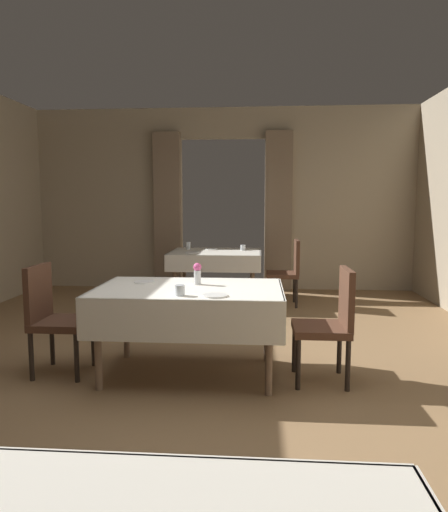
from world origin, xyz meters
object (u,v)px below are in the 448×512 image
plate_far_c (212,249)px  dining_table_far (216,257)px  plate_mid_b (215,295)px  glass_far_a (188,246)px  dining_table_mid (189,299)px  glass_mid_d (180,290)px  glass_far_d (243,248)px  flower_vase_mid (197,273)px  chair_mid_left (53,314)px  plate_far_b (192,252)px  chair_far_right (288,269)px  chair_mid_right (331,319)px  plate_mid_c (144,282)px

plate_far_c → dining_table_far: bearing=-69.3°
plate_mid_b → glass_far_a: 3.51m
dining_table_mid → glass_far_a: size_ratio=13.84×
dining_table_far → glass_mid_d: glass_mid_d is taller
plate_far_c → glass_far_d: bearing=-8.2°
flower_vase_mid → glass_far_a: 2.99m
chair_mid_left → plate_far_b: (0.81, 2.65, 0.24)m
dining_table_mid → glass_far_a: glass_far_a is taller
chair_far_right → plate_far_b: size_ratio=4.53×
glass_mid_d → plate_mid_b: bearing=0.3°
dining_table_mid → plate_far_c: (-0.13, 3.07, 0.10)m
chair_mid_right → plate_mid_c: (-1.59, 0.25, 0.24)m
chair_mid_left → plate_mid_b: (1.41, -0.30, 0.24)m
dining_table_mid → plate_mid_c: size_ratio=8.55×
chair_mid_right → plate_far_c: chair_mid_right is taller
dining_table_mid → glass_far_d: (0.35, 3.01, 0.14)m
dining_table_mid → flower_vase_mid: size_ratio=8.30×
plate_mid_b → plate_far_b: bearing=101.5°
plate_mid_c → glass_far_a: 2.90m
chair_mid_left → plate_far_c: chair_mid_left is taller
dining_table_far → chair_mid_left: 3.11m
plate_mid_b → glass_mid_d: size_ratio=2.32×
dining_table_mid → glass_far_d: 3.03m
chair_mid_right → glass_far_d: 3.19m
flower_vase_mid → plate_far_c: size_ratio=1.00×
flower_vase_mid → plate_far_b: flower_vase_mid is taller
chair_mid_left → glass_far_a: (0.68, 3.13, 0.29)m
chair_far_right → glass_mid_d: 3.26m
glass_mid_d → glass_far_d: (0.36, 3.36, -0.00)m
chair_mid_right → glass_mid_d: 1.24m
dining_table_far → flower_vase_mid: flower_vase_mid is taller
glass_mid_d → plate_far_c: (-0.11, 3.43, -0.04)m
plate_mid_c → glass_far_d: size_ratio=2.26×
glass_mid_d → plate_far_b: (-0.33, 2.95, -0.04)m
glass_mid_d → glass_far_d: 3.38m
glass_far_a → plate_far_b: glass_far_a is taller
chair_mid_right → glass_mid_d: bearing=-166.5°
glass_far_d → chair_mid_left: bearing=-116.2°
plate_mid_c → dining_table_mid: bearing=-23.3°
chair_mid_left → glass_mid_d: (1.14, -0.30, 0.28)m
chair_mid_left → plate_mid_b: chair_mid_left is taller
glass_mid_d → plate_far_b: size_ratio=0.40×
dining_table_far → glass_far_d: glass_far_d is taller
dining_table_mid → plate_far_b: size_ratio=7.56×
chair_mid_right → chair_far_right: (-0.17, 2.80, 0.00)m
plate_far_b → dining_table_far: bearing=38.1°
dining_table_far → flower_vase_mid: (0.09, -2.71, 0.19)m
dining_table_mid → flower_vase_mid: (0.05, 0.13, 0.20)m
dining_table_mid → glass_far_d: bearing=83.4°
chair_far_right → flower_vase_mid: 2.78m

